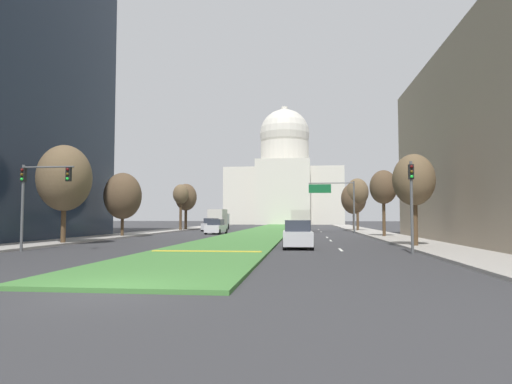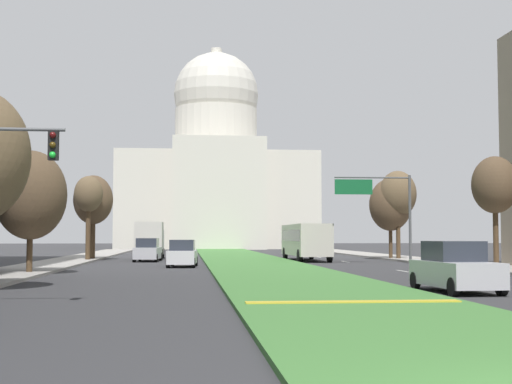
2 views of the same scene
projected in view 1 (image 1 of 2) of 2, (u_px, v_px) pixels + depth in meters
The scene contains 23 objects.
ground_plane at pixel (269, 230), 67.35m from camera, with size 260.00×260.00×0.00m, color #333335.
grass_median at pixel (266, 231), 61.81m from camera, with size 6.86×100.55×0.14m, color #427A38.
median_curb_nose at pixel (207, 251), 24.36m from camera, with size 6.17×0.50×0.04m, color gold.
lane_dashes_right at pixel (325, 236), 47.78m from camera, with size 0.16×45.73×0.01m.
sidewalk_left at pixel (157, 232), 57.78m from camera, with size 4.00×100.55×0.15m, color #9E9991.
sidewalk_right at pixel (373, 233), 54.74m from camera, with size 4.00×100.55×0.15m, color #9E9991.
capitol_building at pixel (285, 181), 122.70m from camera, with size 31.35×25.27×33.25m.
traffic_light_near_left at pixel (36, 188), 26.22m from camera, with size 3.34×0.35×5.20m.
traffic_light_near_right at pixel (412, 195), 24.58m from camera, with size 0.28×0.35×5.20m.
overhead_guide_sign at pixel (336, 196), 54.98m from camera, with size 5.73×0.20×6.50m.
street_tree_left_near at pixel (64, 178), 32.91m from camera, with size 3.97×3.97×7.46m.
street_tree_right_near at pixel (414, 181), 29.63m from camera, with size 2.80×2.80×6.33m.
street_tree_left_mid at pixel (123, 196), 44.56m from camera, with size 3.77×3.77×6.54m.
street_tree_right_mid at pixel (383, 187), 43.61m from camera, with size 2.70×2.70×6.71m.
street_tree_left_far at pixel (181, 195), 64.20m from camera, with size 2.29×2.29×6.80m.
street_tree_right_far at pixel (357, 192), 62.11m from camera, with size 3.13×3.13×7.50m.
street_tree_left_distant at pixel (186, 197), 66.90m from camera, with size 3.28×3.28×7.09m.
street_tree_right_distant at pixel (354, 199), 62.84m from camera, with size 3.56×3.56×6.90m.
sedan_lead_stopped at pixel (297, 235), 29.01m from camera, with size 2.09×4.62×1.84m.
sedan_midblock at pixel (216, 227), 52.04m from camera, with size 2.05×4.38×1.77m.
sedan_distant at pixel (211, 225), 62.61m from camera, with size 2.13×4.66×1.84m.
box_truck_delivery at pixel (219, 219), 68.80m from camera, with size 2.40×6.40×3.20m.
city_bus at pixel (301, 219), 62.20m from camera, with size 2.62×11.00×2.95m.
Camera 1 is at (5.41, -11.52, 2.09)m, focal length 30.75 mm.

